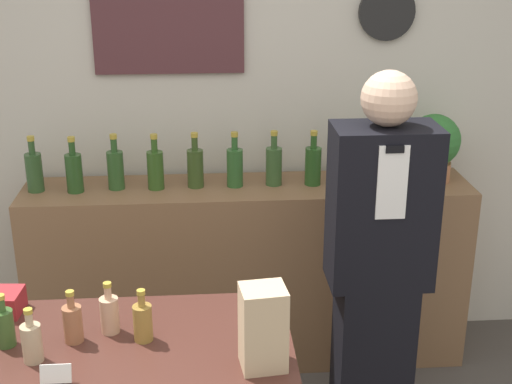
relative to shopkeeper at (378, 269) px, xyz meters
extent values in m
cube|color=beige|center=(-0.58, 0.94, 0.52)|extent=(5.20, 0.06, 2.70)
cube|color=#4D292D|center=(-0.87, 0.90, 0.90)|extent=(0.73, 0.02, 0.49)
cylinder|color=black|center=(0.20, 0.89, 0.94)|extent=(0.28, 0.03, 0.28)
cube|color=brown|center=(-0.50, 0.67, -0.35)|extent=(2.21, 0.41, 0.96)
cube|color=#44231C|center=(-1.01, -0.63, 0.08)|extent=(1.14, 0.57, 0.04)
cube|color=black|center=(0.00, 0.00, -0.44)|extent=(0.32, 0.25, 0.77)
cube|color=black|center=(0.00, 0.00, 0.28)|extent=(0.42, 0.25, 0.67)
cube|color=white|center=(0.00, -0.13, 0.43)|extent=(0.12, 0.01, 0.29)
cube|color=black|center=(0.00, -0.13, 0.56)|extent=(0.07, 0.01, 0.03)
sphere|color=#DBB293|center=(0.00, 0.00, 0.72)|extent=(0.22, 0.22, 0.22)
cylinder|color=#B27047|center=(0.43, 0.70, 0.18)|extent=(0.19, 0.19, 0.10)
sphere|color=#2D6B2D|center=(0.43, 0.70, 0.34)|extent=(0.26, 0.26, 0.26)
cube|color=tan|center=(-0.55, -0.80, 0.23)|extent=(0.14, 0.13, 0.26)
cube|color=white|center=(-1.15, -0.84, 0.12)|extent=(0.09, 0.02, 0.06)
cube|color=maroon|center=(-1.41, -0.42, 0.14)|extent=(0.14, 0.13, 0.08)
cylinder|color=#355626|center=(-1.34, -0.63, 0.16)|extent=(0.06, 0.06, 0.12)
cylinder|color=#355626|center=(-1.34, -0.63, 0.24)|extent=(0.02, 0.02, 0.04)
cylinder|color=#B29933|center=(-1.34, -0.63, 0.27)|extent=(0.03, 0.03, 0.01)
cylinder|color=tan|center=(-1.24, -0.72, 0.16)|extent=(0.06, 0.06, 0.12)
cylinder|color=tan|center=(-1.24, -0.72, 0.24)|extent=(0.02, 0.02, 0.04)
cylinder|color=#B29933|center=(-1.24, -0.72, 0.27)|extent=(0.03, 0.03, 0.01)
cylinder|color=#9A6241|center=(-1.14, -0.62, 0.16)|extent=(0.06, 0.06, 0.12)
cylinder|color=#9A6241|center=(-1.14, -0.62, 0.24)|extent=(0.02, 0.02, 0.04)
cylinder|color=#B29933|center=(-1.14, -0.62, 0.27)|extent=(0.03, 0.03, 0.01)
cylinder|color=tan|center=(-1.03, -0.57, 0.16)|extent=(0.06, 0.06, 0.12)
cylinder|color=tan|center=(-1.03, -0.57, 0.24)|extent=(0.02, 0.02, 0.04)
cylinder|color=#B29933|center=(-1.03, -0.57, 0.27)|extent=(0.03, 0.03, 0.01)
cylinder|color=olive|center=(-0.91, -0.63, 0.16)|extent=(0.06, 0.06, 0.12)
cylinder|color=olive|center=(-0.91, -0.63, 0.24)|extent=(0.02, 0.02, 0.04)
cylinder|color=#B29933|center=(-0.91, -0.63, 0.27)|extent=(0.03, 0.03, 0.01)
cylinder|color=#2D4E27|center=(-1.52, 0.68, 0.23)|extent=(0.08, 0.08, 0.19)
cylinder|color=#2D4E27|center=(-1.52, 0.68, 0.35)|extent=(0.03, 0.03, 0.07)
cylinder|color=#B29933|center=(-1.52, 0.68, 0.40)|extent=(0.03, 0.03, 0.02)
cylinder|color=#264B1F|center=(-1.33, 0.66, 0.23)|extent=(0.08, 0.08, 0.19)
cylinder|color=#264B1F|center=(-1.33, 0.66, 0.35)|extent=(0.03, 0.03, 0.07)
cylinder|color=#B29933|center=(-1.33, 0.66, 0.40)|extent=(0.03, 0.03, 0.02)
cylinder|color=#2B5124|center=(-1.14, 0.69, 0.23)|extent=(0.08, 0.08, 0.19)
cylinder|color=#2B5124|center=(-1.14, 0.69, 0.35)|extent=(0.03, 0.03, 0.07)
cylinder|color=#B29933|center=(-1.14, 0.69, 0.40)|extent=(0.03, 0.03, 0.02)
cylinder|color=#2F521E|center=(-0.95, 0.67, 0.23)|extent=(0.08, 0.08, 0.19)
cylinder|color=#2F521E|center=(-0.95, 0.67, 0.35)|extent=(0.03, 0.03, 0.07)
cylinder|color=#B29933|center=(-0.95, 0.67, 0.40)|extent=(0.03, 0.03, 0.02)
cylinder|color=#334A1F|center=(-0.75, 0.68, 0.23)|extent=(0.08, 0.08, 0.19)
cylinder|color=#334A1F|center=(-0.75, 0.68, 0.35)|extent=(0.03, 0.03, 0.07)
cylinder|color=#B29933|center=(-0.75, 0.68, 0.40)|extent=(0.03, 0.03, 0.02)
cylinder|color=#2A5827|center=(-0.56, 0.68, 0.23)|extent=(0.08, 0.08, 0.19)
cylinder|color=#2A5827|center=(-0.56, 0.68, 0.35)|extent=(0.03, 0.03, 0.07)
cylinder|color=#B29933|center=(-0.56, 0.68, 0.40)|extent=(0.03, 0.03, 0.02)
cylinder|color=#34552A|center=(-0.37, 0.69, 0.23)|extent=(0.08, 0.08, 0.19)
cylinder|color=#34552A|center=(-0.37, 0.69, 0.35)|extent=(0.03, 0.03, 0.07)
cylinder|color=#B29933|center=(-0.37, 0.69, 0.40)|extent=(0.03, 0.03, 0.02)
cylinder|color=#264F1E|center=(-0.18, 0.68, 0.23)|extent=(0.08, 0.08, 0.19)
cylinder|color=#264F1E|center=(-0.18, 0.68, 0.35)|extent=(0.03, 0.03, 0.07)
cylinder|color=#B29933|center=(-0.18, 0.68, 0.40)|extent=(0.03, 0.03, 0.02)
cylinder|color=#2E4F1E|center=(0.02, 0.68, 0.23)|extent=(0.08, 0.08, 0.19)
cylinder|color=#2E4F1E|center=(0.02, 0.68, 0.35)|extent=(0.03, 0.03, 0.07)
cylinder|color=#B29933|center=(0.02, 0.68, 0.40)|extent=(0.03, 0.03, 0.02)
cylinder|color=#325229|center=(0.21, 0.67, 0.23)|extent=(0.08, 0.08, 0.19)
cylinder|color=#325229|center=(0.21, 0.67, 0.35)|extent=(0.03, 0.03, 0.07)
cylinder|color=#B29933|center=(0.21, 0.67, 0.40)|extent=(0.03, 0.03, 0.02)
camera|label=1|loc=(-0.70, -2.62, 1.34)|focal=50.00mm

